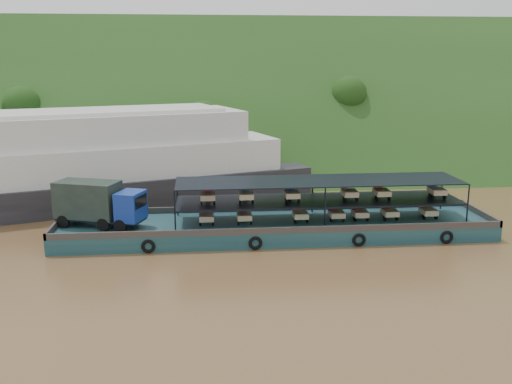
{
  "coord_description": "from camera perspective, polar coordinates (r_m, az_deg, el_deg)",
  "views": [
    {
      "loc": [
        -6.48,
        -43.35,
        14.16
      ],
      "look_at": [
        -2.0,
        3.0,
        3.2
      ],
      "focal_mm": 40.0,
      "sensor_mm": 36.0,
      "label": 1
    }
  ],
  "objects": [
    {
      "name": "hillside",
      "position": [
        80.87,
        -0.84,
        3.16
      ],
      "size": [
        140.0,
        39.6,
        39.6
      ],
      "primitive_type": "cube",
      "rotation": [
        0.79,
        0.0,
        0.0
      ],
      "color": "#1F3C16",
      "rests_on": "ground"
    },
    {
      "name": "cargo_barge",
      "position": [
        46.38,
        0.27,
        -3.0
      ],
      "size": [
        35.11,
        7.18,
        4.76
      ],
      "color": "#123541",
      "rests_on": "ground"
    },
    {
      "name": "ground",
      "position": [
        46.06,
        2.85,
        -4.68
      ],
      "size": [
        160.0,
        160.0,
        0.0
      ],
      "primitive_type": "plane",
      "color": "brown",
      "rests_on": "ground"
    },
    {
      "name": "passenger_ferry",
      "position": [
        59.25,
        -16.89,
        2.79
      ],
      "size": [
        46.79,
        25.4,
        9.22
      ],
      "rotation": [
        0.0,
        0.0,
        0.33
      ],
      "color": "black",
      "rests_on": "ground"
    }
  ]
}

